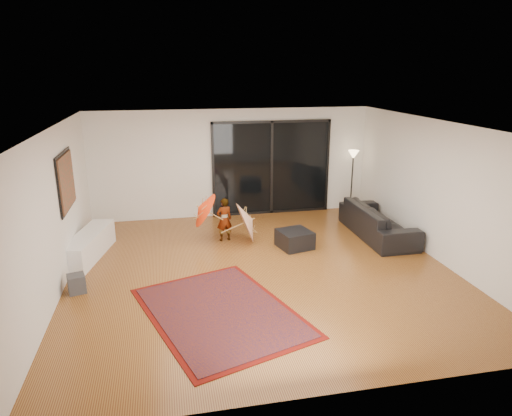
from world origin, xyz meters
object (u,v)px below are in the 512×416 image
object	(u,v)px
media_console	(89,245)
ottoman	(295,239)
sofa	(378,221)
child	(224,220)

from	to	relation	value
media_console	ottoman	size ratio (longest dim) A/B	2.81
ottoman	media_console	bearing A→B (deg)	175.73
sofa	media_console	bearing A→B (deg)	90.18
media_console	ottoman	bearing A→B (deg)	8.75
media_console	child	size ratio (longest dim) A/B	1.88
media_console	child	world-z (taller)	child
sofa	child	size ratio (longest dim) A/B	2.47
sofa	ottoman	size ratio (longest dim) A/B	3.70
ottoman	child	world-z (taller)	child
sofa	child	xyz separation A→B (m)	(-3.42, 0.40, 0.13)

